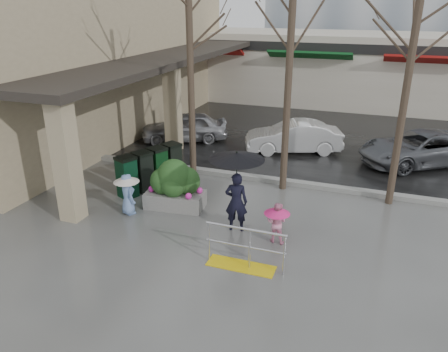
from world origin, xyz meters
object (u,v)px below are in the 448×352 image
Objects in this scene: news_boxes at (151,169)px; handrail at (244,253)px; tree_west at (189,24)px; planter at (175,185)px; child_pink at (277,219)px; car_a at (184,127)px; tree_midwest at (292,20)px; child_blue at (127,190)px; car_b at (293,137)px; tree_mideast at (414,37)px; car_c at (420,148)px; woman at (237,180)px.

handrail is at bearing -14.81° from news_boxes.
tree_west is 5.03m from planter.
child_pink is 9.17m from car_a.
tree_midwest reaches higher than child_blue.
news_boxes reaches higher than car_b.
car_a is (-1.43, 6.99, -0.10)m from child_blue.
tree_mideast is 10.21m from car_a.
car_c is (0.98, 4.00, -4.23)m from tree_mideast.
child_blue reaches higher than child_pink.
planter is at bearing 140.70° from handrail.
car_a is at bearing 118.78° from tree_west.
child_blue is 0.32× the size of car_b.
child_blue is (-3.95, 1.49, 0.35)m from handrail.
car_a and car_b have the same top height.
tree_mideast is (3.14, 4.80, 4.48)m from handrail.
car_b is (-1.05, 7.24, 0.00)m from child_pink.
child_blue is at bearing -45.51° from car_b.
tree_mideast is at bearing 24.03° from car_b.
child_pink is (1.16, -0.24, -0.82)m from woman.
tree_midwest is 1.89× the size of car_a.
news_boxes is 9.97m from car_c.
child_pink is 8.28m from car_c.
car_c is (4.28, 4.00, -4.60)m from tree_midwest.
child_pink is at bearing -80.17° from tree_midwest.
car_b is 0.84× the size of car_c.
car_a reaches higher than child_pink.
news_boxes reaches higher than child_blue.
woman is at bearing -18.39° from planter.
tree_west is 6.77m from child_pink.
child_pink is at bearing 157.07° from woman.
car_c is (4.85, 7.16, -0.82)m from woman.
car_b is at bearing -80.65° from child_blue.
child_pink is at bearing -41.97° from tree_west.
news_boxes is (-7.38, -1.44, -4.20)m from tree_mideast.
car_b is at bearing 134.46° from tree_mideast.
handrail is 2.09m from woman.
car_c reaches higher than handrail.
car_b is (4.77, 0.14, 0.00)m from car_a.
tree_midwest reaches higher than car_c.
news_boxes is at bearing -160.59° from tree_midwest.
planter is at bearing -12.84° from child_pink.
tree_midwest is (3.20, 0.00, 0.15)m from tree_west.
car_c is (7.48, 4.00, -4.45)m from tree_west.
car_b is (0.11, 6.99, -0.82)m from woman.
tree_west reaches higher than tree_mideast.
car_b is (-0.46, 3.83, -4.60)m from tree_midwest.
news_boxes is at bearing -46.95° from child_blue.
car_a is (-5.23, 3.69, -4.60)m from tree_midwest.
tree_midwest is 3.14× the size of woman.
tree_west is at bearing -65.75° from child_blue.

